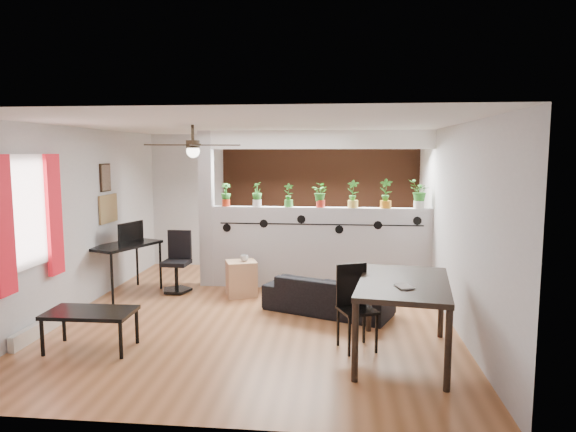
{
  "coord_description": "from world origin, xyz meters",
  "views": [
    {
      "loc": [
        1.11,
        -6.88,
        2.24
      ],
      "look_at": [
        0.35,
        0.6,
        1.31
      ],
      "focal_mm": 32.0,
      "sensor_mm": 36.0,
      "label": 1
    }
  ],
  "objects": [
    {
      "name": "coffee_table",
      "position": [
        -1.7,
        -1.48,
        0.41
      ],
      "size": [
        0.99,
        0.56,
        0.46
      ],
      "color": "black",
      "rests_on": "ground"
    },
    {
      "name": "potted_plant_4",
      "position": [
        1.33,
        1.5,
        1.59
      ],
      "size": [
        0.26,
        0.21,
        0.46
      ],
      "color": "#DFC04F",
      "rests_on": "partition_wall"
    },
    {
      "name": "partition_wall",
      "position": [
        0.8,
        1.5,
        0.68
      ],
      "size": [
        3.6,
        0.18,
        1.35
      ],
      "primitive_type": "cube",
      "color": "#BCBCC1",
      "rests_on": "ground"
    },
    {
      "name": "room_shell",
      "position": [
        0.0,
        0.0,
        1.3
      ],
      "size": [
        6.3,
        7.1,
        2.9
      ],
      "color": "#965931",
      "rests_on": "ground"
    },
    {
      "name": "framed_art",
      "position": [
        -2.58,
        0.9,
        1.85
      ],
      "size": [
        0.03,
        0.34,
        0.44
      ],
      "color": "#8C7259",
      "rests_on": "room_shell"
    },
    {
      "name": "computer_desk",
      "position": [
        -2.25,
        0.77,
        0.74
      ],
      "size": [
        0.96,
        1.27,
        0.82
      ],
      "color": "black",
      "rests_on": "ground"
    },
    {
      "name": "folding_chair",
      "position": [
        1.29,
        -1.09,
        0.57
      ],
      "size": [
        0.51,
        0.51,
        0.97
      ],
      "color": "black",
      "rests_on": "ground"
    },
    {
      "name": "book",
      "position": [
        1.72,
        -1.64,
        0.87
      ],
      "size": [
        0.2,
        0.24,
        0.02
      ],
      "primitive_type": "imported",
      "rotation": [
        0.0,
        0.0,
        0.3
      ],
      "color": "gray",
      "rests_on": "dining_table"
    },
    {
      "name": "dining_table",
      "position": [
        1.82,
        -1.34,
        0.76
      ],
      "size": [
        1.17,
        1.69,
        0.86
      ],
      "color": "black",
      "rests_on": "ground"
    },
    {
      "name": "ceiling_fan",
      "position": [
        -0.8,
        -0.3,
        2.31
      ],
      "size": [
        1.19,
        1.19,
        0.43
      ],
      "color": "black",
      "rests_on": "room_shell"
    },
    {
      "name": "window_assembly",
      "position": [
        -2.56,
        -1.2,
        1.51
      ],
      "size": [
        0.09,
        1.3,
        1.55
      ],
      "color": "white",
      "rests_on": "room_shell"
    },
    {
      "name": "cube_shelf",
      "position": [
        -0.41,
        0.89,
        0.28
      ],
      "size": [
        0.56,
        0.53,
        0.55
      ],
      "primitive_type": "cube",
      "rotation": [
        0.0,
        0.0,
        0.35
      ],
      "color": "tan",
      "rests_on": "ground"
    },
    {
      "name": "potted_plant_0",
      "position": [
        -0.78,
        1.5,
        1.56
      ],
      "size": [
        0.24,
        0.22,
        0.39
      ],
      "color": "red",
      "rests_on": "partition_wall"
    },
    {
      "name": "potted_plant_3",
      "position": [
        0.8,
        1.5,
        1.57
      ],
      "size": [
        0.26,
        0.24,
        0.41
      ],
      "color": "red",
      "rests_on": "partition_wall"
    },
    {
      "name": "baseboard_heater",
      "position": [
        -2.54,
        -1.2,
        0.09
      ],
      "size": [
        0.08,
        1.0,
        0.18
      ],
      "primitive_type": "cube",
      "color": "silver",
      "rests_on": "ground"
    },
    {
      "name": "brick_panel",
      "position": [
        0.8,
        2.97,
        1.3
      ],
      "size": [
        3.9,
        0.05,
        2.6
      ],
      "primitive_type": "cube",
      "color": "#A0512E",
      "rests_on": "ground"
    },
    {
      "name": "ceiling_header",
      "position": [
        0.8,
        1.5,
        2.45
      ],
      "size": [
        3.6,
        0.18,
        0.3
      ],
      "primitive_type": "cube",
      "color": "white",
      "rests_on": "room_shell"
    },
    {
      "name": "cup",
      "position": [
        -0.36,
        0.89,
        0.6
      ],
      "size": [
        0.14,
        0.14,
        0.1
      ],
      "primitive_type": "imported",
      "rotation": [
        0.0,
        0.0,
        0.12
      ],
      "color": "gray",
      "rests_on": "cube_shelf"
    },
    {
      "name": "potted_plant_2",
      "position": [
        0.27,
        1.5,
        1.56
      ],
      "size": [
        0.21,
        0.18,
        0.4
      ],
      "color": "#3B9034",
      "rests_on": "partition_wall"
    },
    {
      "name": "potted_plant_6",
      "position": [
        2.38,
        1.5,
        1.59
      ],
      "size": [
        0.31,
        0.3,
        0.46
      ],
      "color": "silver",
      "rests_on": "partition_wall"
    },
    {
      "name": "vine_decal",
      "position": [
        0.8,
        1.4,
        1.08
      ],
      "size": [
        3.31,
        0.01,
        0.3
      ],
      "color": "black",
      "rests_on": "partition_wall"
    },
    {
      "name": "potted_plant_5",
      "position": [
        1.85,
        1.5,
        1.6
      ],
      "size": [
        0.26,
        0.22,
        0.48
      ],
      "color": "orange",
      "rests_on": "partition_wall"
    },
    {
      "name": "sofa",
      "position": [
        0.96,
        0.17,
        0.25
      ],
      "size": [
        1.81,
        1.25,
        0.49
      ],
      "primitive_type": "imported",
      "rotation": [
        0.0,
        0.0,
        2.76
      ],
      "color": "black",
      "rests_on": "ground"
    },
    {
      "name": "office_chair",
      "position": [
        -1.49,
        1.03,
        0.43
      ],
      "size": [
        0.5,
        0.5,
        0.97
      ],
      "color": "black",
      "rests_on": "ground"
    },
    {
      "name": "pier_column",
      "position": [
        -1.11,
        1.5,
        1.3
      ],
      "size": [
        0.22,
        0.2,
        2.6
      ],
      "primitive_type": "cube",
      "color": "#BCBCC1",
      "rests_on": "ground"
    },
    {
      "name": "monitor",
      "position": [
        -2.25,
        0.92,
        0.91
      ],
      "size": [
        0.32,
        0.15,
        0.18
      ],
      "primitive_type": "imported",
      "rotation": [
        0.0,
        0.0,
        1.27
      ],
      "color": "black",
      "rests_on": "computer_desk"
    },
    {
      "name": "potted_plant_1",
      "position": [
        -0.25,
        1.5,
        1.57
      ],
      "size": [
        0.19,
        0.23,
        0.41
      ],
      "color": "silver",
      "rests_on": "partition_wall"
    },
    {
      "name": "corkboard",
      "position": [
        -2.58,
        0.95,
        1.35
      ],
      "size": [
        0.03,
        0.6,
        0.45
      ],
      "primitive_type": "cube",
      "color": "olive",
      "rests_on": "room_shell"
    }
  ]
}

